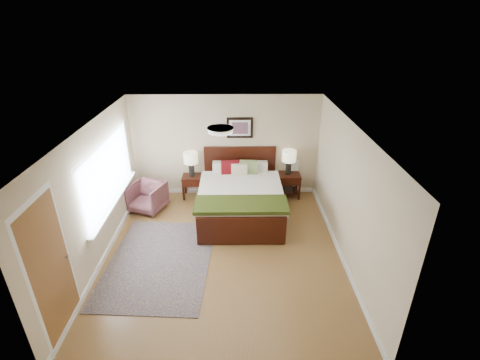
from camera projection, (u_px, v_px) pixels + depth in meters
The scene contains 18 objects.
floor at pixel (223, 252), 6.72m from camera, with size 5.00×5.00×0.00m, color brown.
back_wall at pixel (225, 146), 8.42m from camera, with size 4.50×0.04×2.50m, color #C4B48E.
front_wall at pixel (215, 301), 3.92m from camera, with size 4.50×0.04×2.50m, color #C4B48E.
left_wall at pixel (95, 196), 6.14m from camera, with size 0.04×5.00×2.50m, color #C4B48E.
right_wall at pixel (348, 195), 6.20m from camera, with size 0.04×5.00×2.50m, color #C4B48E.
ceiling at pixel (220, 128), 5.62m from camera, with size 4.50×5.00×0.02m, color white.
window at pixel (110, 173), 6.72m from camera, with size 0.11×2.72×1.32m.
door at pixel (52, 271), 4.65m from camera, with size 0.06×1.00×2.18m.
ceil_fixture at pixel (220, 130), 5.64m from camera, with size 0.44×0.44×0.08m.
bed at pixel (240, 193), 7.71m from camera, with size 1.87×2.28×1.23m.
wall_art at pixel (240, 128), 8.19m from camera, with size 0.62×0.05×0.50m.
nightstand_left at pixel (192, 181), 8.53m from camera, with size 0.47×0.43×0.56m.
nightstand_right at pixel (287, 183), 8.60m from camera, with size 0.60×0.45×0.60m.
lamp_left at pixel (191, 160), 8.31m from camera, with size 0.33×0.33×0.61m.
lamp_right at pixel (289, 158), 8.32m from camera, with size 0.33×0.33×0.61m.
armchair at pixel (147, 197), 8.01m from camera, with size 0.72×0.74×0.67m, color brown.
rug_persian at pixel (160, 261), 6.47m from camera, with size 1.85×2.61×0.01m, color #0C193E.
rug_navy at pixel (265, 216), 7.90m from camera, with size 0.83×1.25×0.01m, color black.
Camera 1 is at (0.25, -5.43, 4.20)m, focal length 26.00 mm.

